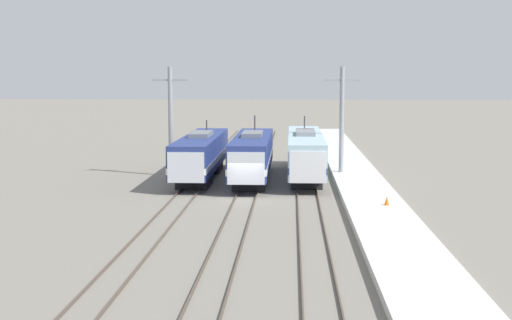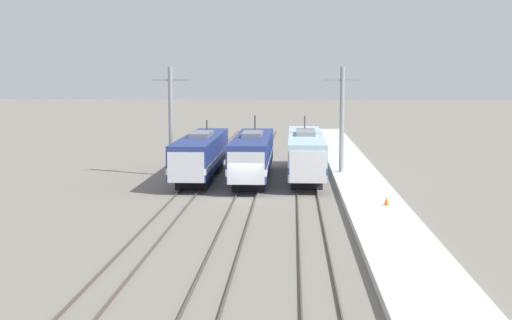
% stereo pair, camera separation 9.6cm
% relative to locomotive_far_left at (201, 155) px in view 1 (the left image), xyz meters
% --- Properties ---
extents(ground_plane, '(400.00, 400.00, 0.00)m').
position_rel_locomotive_far_left_xyz_m(ground_plane, '(4.40, -9.58, -2.03)').
color(ground_plane, slate).
extents(rail_pair_far_left, '(1.51, 120.00, 0.15)m').
position_rel_locomotive_far_left_xyz_m(rail_pair_far_left, '(0.00, -9.58, -1.95)').
color(rail_pair_far_left, '#4C4238').
rests_on(rail_pair_far_left, ground_plane).
extents(rail_pair_center, '(1.51, 120.00, 0.15)m').
position_rel_locomotive_far_left_xyz_m(rail_pair_center, '(4.40, -9.58, -1.95)').
color(rail_pair_center, '#4C4238').
rests_on(rail_pair_center, ground_plane).
extents(rail_pair_far_right, '(1.51, 120.00, 0.15)m').
position_rel_locomotive_far_left_xyz_m(rail_pair_far_right, '(8.80, -9.58, -1.95)').
color(rail_pair_far_right, '#4C4238').
rests_on(rail_pair_far_right, ground_plane).
extents(locomotive_far_left, '(2.95, 17.95, 4.68)m').
position_rel_locomotive_far_left_xyz_m(locomotive_far_left, '(0.00, 0.00, 0.00)').
color(locomotive_far_left, black).
rests_on(locomotive_far_left, ground_plane).
extents(locomotive_center, '(2.94, 17.05, 5.18)m').
position_rel_locomotive_far_left_xyz_m(locomotive_center, '(4.40, -1.09, 0.06)').
color(locomotive_center, black).
rests_on(locomotive_center, ground_plane).
extents(locomotive_far_right, '(2.91, 19.37, 4.99)m').
position_rel_locomotive_far_left_xyz_m(locomotive_far_right, '(8.80, 1.05, 0.05)').
color(locomotive_far_right, '#232326').
rests_on(locomotive_far_right, ground_plane).
extents(catenary_tower_left, '(3.14, 0.39, 9.39)m').
position_rel_locomotive_far_left_xyz_m(catenary_tower_left, '(-2.79, 1.70, 2.86)').
color(catenary_tower_left, gray).
rests_on(catenary_tower_left, ground_plane).
extents(catenary_tower_right, '(3.14, 0.39, 9.39)m').
position_rel_locomotive_far_left_xyz_m(catenary_tower_right, '(11.88, 1.70, 2.86)').
color(catenary_tower_right, gray).
rests_on(catenary_tower_right, ground_plane).
extents(platform, '(4.00, 120.00, 0.44)m').
position_rel_locomotive_far_left_xyz_m(platform, '(13.11, -9.58, -1.81)').
color(platform, beige).
rests_on(platform, ground_plane).
extents(traffic_cone, '(0.33, 0.33, 0.55)m').
position_rel_locomotive_far_left_xyz_m(traffic_cone, '(13.73, -13.84, -1.31)').
color(traffic_cone, orange).
rests_on(traffic_cone, platform).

